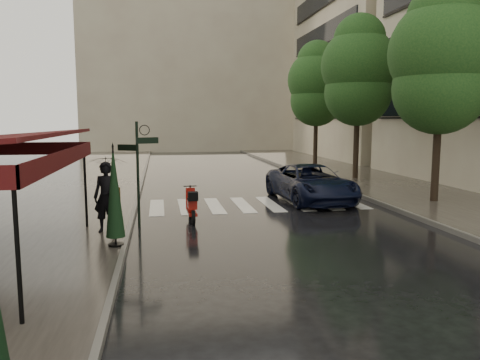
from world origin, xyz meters
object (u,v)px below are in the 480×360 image
object	(u,v)px
scooter	(192,206)
parked_car	(311,183)
parasol_back	(114,192)
pedestrian_with_umbrella	(106,169)

from	to	relation	value
scooter	parked_car	size ratio (longest dim) A/B	0.31
scooter	parked_car	distance (m)	5.62
scooter	parasol_back	bearing A→B (deg)	-125.29
pedestrian_with_umbrella	scooter	bearing A→B (deg)	45.34
pedestrian_with_umbrella	parasol_back	bearing A→B (deg)	-63.53
pedestrian_with_umbrella	parasol_back	world-z (taller)	pedestrian_with_umbrella
pedestrian_with_umbrella	parked_car	bearing A→B (deg)	44.69
parked_car	scooter	bearing A→B (deg)	-152.90
pedestrian_with_umbrella	parked_car	size ratio (longest dim) A/B	0.51
scooter	parasol_back	size ratio (longest dim) A/B	0.65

